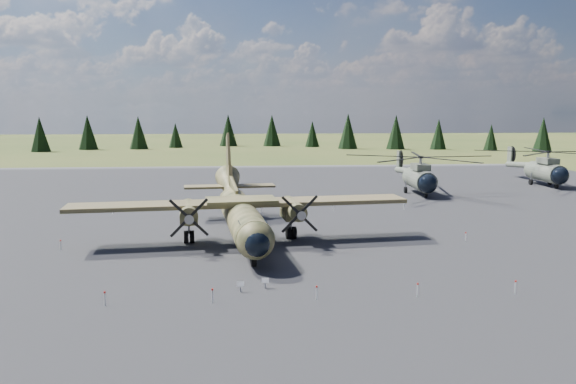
{
  "coord_description": "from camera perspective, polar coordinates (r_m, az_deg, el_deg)",
  "views": [
    {
      "loc": [
        -2.4,
        -44.6,
        10.77
      ],
      "look_at": [
        1.69,
        2.0,
        4.16
      ],
      "focal_mm": 35.0,
      "sensor_mm": 36.0,
      "label": 1
    }
  ],
  "objects": [
    {
      "name": "ground",
      "position": [
        45.95,
        -1.89,
        -5.51
      ],
      "size": [
        500.0,
        500.0,
        0.0
      ],
      "primitive_type": "plane",
      "color": "brown",
      "rests_on": "ground"
    },
    {
      "name": "apron",
      "position": [
        55.71,
        -2.45,
        -3.11
      ],
      "size": [
        120.0,
        120.0,
        0.04
      ],
      "primitive_type": "cube",
      "color": "#5C5B60",
      "rests_on": "ground"
    },
    {
      "name": "helicopter_mid",
      "position": [
        91.38,
        24.72,
        2.88
      ],
      "size": [
        21.38,
        24.71,
        5.24
      ],
      "rotation": [
        0.0,
        0.0,
        -0.04
      ],
      "color": "slate",
      "rests_on": "ground"
    },
    {
      "name": "info_placard_left",
      "position": [
        34.47,
        -4.86,
        -9.41
      ],
      "size": [
        0.43,
        0.2,
        0.67
      ],
      "rotation": [
        0.0,
        0.0,
        -0.05
      ],
      "color": "gray",
      "rests_on": "ground"
    },
    {
      "name": "barrier_fence",
      "position": [
        45.73,
        -2.47,
        -4.93
      ],
      "size": [
        33.12,
        29.62,
        0.85
      ],
      "color": "silver",
      "rests_on": "ground"
    },
    {
      "name": "transport_plane",
      "position": [
        47.94,
        -4.9,
        -1.72
      ],
      "size": [
        28.14,
        25.46,
        9.26
      ],
      "rotation": [
        0.0,
        0.0,
        0.1
      ],
      "color": "#32371E",
      "rests_on": "ground"
    },
    {
      "name": "info_placard_right",
      "position": [
        35.02,
        -2.32,
        -9.08
      ],
      "size": [
        0.46,
        0.25,
        0.7
      ],
      "rotation": [
        0.0,
        0.0,
        -0.14
      ],
      "color": "gray",
      "rests_on": "ground"
    },
    {
      "name": "helicopter_near",
      "position": [
        76.29,
        13.2,
        2.48
      ],
      "size": [
        21.27,
        24.42,
        5.16
      ],
      "rotation": [
        0.0,
        0.0,
        -0.05
      ],
      "color": "slate",
      "rests_on": "ground"
    },
    {
      "name": "treeline",
      "position": [
        42.28,
        2.65,
        0.13
      ],
      "size": [
        287.62,
        285.68,
        10.98
      ],
      "color": "black",
      "rests_on": "ground"
    }
  ]
}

